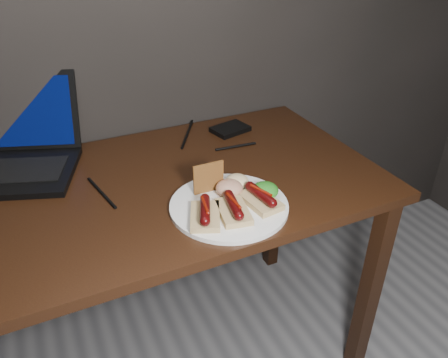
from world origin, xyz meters
TOP-DOWN VIEW (x-y plane):
  - desk at (0.00, 1.38)m, footprint 1.40×0.70m
  - laptop at (-0.29, 1.66)m, footprint 0.46×0.45m
  - hard_drive at (0.40, 1.61)m, footprint 0.14×0.11m
  - desk_cables at (0.01, 1.51)m, footprint 0.86×0.44m
  - plate at (0.19, 1.19)m, footprint 0.38×0.38m
  - bread_sausage_left at (0.11, 1.15)m, footprint 0.11×0.13m
  - bread_sausage_center at (0.18, 1.14)m, footprint 0.09×0.13m
  - bread_sausage_right at (0.27, 1.16)m, footprint 0.08×0.12m
  - crispbread at (0.17, 1.27)m, footprint 0.09×0.01m
  - salad_greens at (0.29, 1.18)m, footprint 0.07×0.07m
  - salsa_mound at (0.21, 1.23)m, footprint 0.07×0.07m
  - coleslaw_mound at (0.25, 1.25)m, footprint 0.06×0.06m

SIDE VIEW (x-z plane):
  - desk at x=0.00m, z-range 0.29..1.04m
  - desk_cables at x=0.01m, z-range 0.75..0.76m
  - plate at x=0.19m, z-range 0.75..0.76m
  - hard_drive at x=0.40m, z-range 0.75..0.77m
  - bread_sausage_left at x=0.11m, z-range 0.76..0.80m
  - bread_sausage_center at x=0.18m, z-range 0.76..0.80m
  - bread_sausage_right at x=0.27m, z-range 0.76..0.80m
  - coleslaw_mound at x=0.25m, z-range 0.76..0.80m
  - salad_greens at x=0.29m, z-range 0.76..0.80m
  - salsa_mound at x=0.21m, z-range 0.76..0.80m
  - laptop at x=-0.29m, z-range 0.68..0.92m
  - crispbread at x=0.17m, z-range 0.76..0.85m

